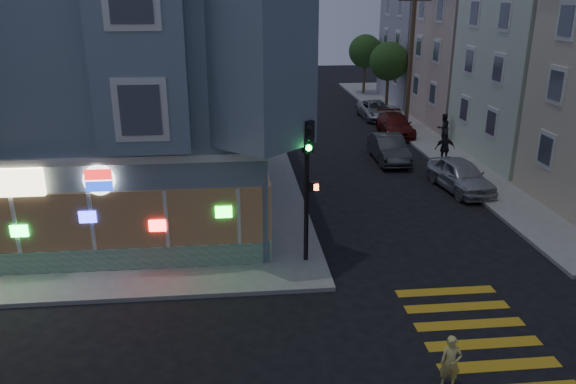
{
  "coord_description": "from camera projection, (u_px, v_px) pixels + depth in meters",
  "views": [
    {
      "loc": [
        -0.11,
        -13.59,
        9.04
      ],
      "look_at": [
        1.81,
        5.42,
        2.22
      ],
      "focal_mm": 35.0,
      "sensor_mm": 36.0,
      "label": 1
    }
  ],
  "objects": [
    {
      "name": "corner_building",
      "position": [
        90.0,
        73.0,
        23.56
      ],
      "size": [
        14.6,
        14.6,
        11.4
      ],
      "color": "slate",
      "rests_on": "sidewalk_nw"
    },
    {
      "name": "row_house_d",
      "position": [
        461.0,
        37.0,
        47.67
      ],
      "size": [
        12.0,
        8.6,
        10.5
      ],
      "primitive_type": "cube",
      "color": "gray",
      "rests_on": "sidewalk_ne"
    },
    {
      "name": "sidewalk_ne",
      "position": [
        562.0,
        127.0,
        39.49
      ],
      "size": [
        24.0,
        42.0,
        0.15
      ],
      "primitive_type": "cube",
      "color": "gray",
      "rests_on": "ground"
    },
    {
      "name": "parked_car_b",
      "position": [
        389.0,
        148.0,
        31.56
      ],
      "size": [
        1.64,
        4.52,
        1.48
      ],
      "primitive_type": "imported",
      "rotation": [
        0.0,
        0.0,
        -0.02
      ],
      "color": "#383A3D",
      "rests_on": "ground"
    },
    {
      "name": "parked_car_d",
      "position": [
        376.0,
        110.0,
        42.24
      ],
      "size": [
        2.25,
        4.76,
        1.31
      ],
      "primitive_type": "imported",
      "rotation": [
        0.0,
        0.0,
        0.01
      ],
      "color": "#9FA4A9",
      "rests_on": "ground"
    },
    {
      "name": "parked_car_a",
      "position": [
        461.0,
        175.0,
        26.88
      ],
      "size": [
        2.29,
        4.63,
        1.52
      ],
      "primitive_type": "imported",
      "rotation": [
        0.0,
        0.0,
        0.12
      ],
      "color": "#AFB1B7",
      "rests_on": "ground"
    },
    {
      "name": "utility_pole",
      "position": [
        411.0,
        59.0,
        37.8
      ],
      "size": [
        2.2,
        0.3,
        9.0
      ],
      "color": "#4C3826",
      "rests_on": "sidewalk_ne"
    },
    {
      "name": "pedestrian_b",
      "position": [
        445.0,
        148.0,
        30.34
      ],
      "size": [
        1.1,
        0.52,
        1.82
      ],
      "primitive_type": "imported",
      "rotation": [
        0.0,
        0.0,
        3.07
      ],
      "color": "black",
      "rests_on": "sidewalk_ne"
    },
    {
      "name": "pedestrian_a",
      "position": [
        443.0,
        128.0,
        35.02
      ],
      "size": [
        1.02,
        0.89,
        1.78
      ],
      "primitive_type": "imported",
      "rotation": [
        0.0,
        0.0,
        3.42
      ],
      "color": "black",
      "rests_on": "sidewalk_ne"
    },
    {
      "name": "parked_car_c",
      "position": [
        395.0,
        125.0,
        37.36
      ],
      "size": [
        2.16,
        4.84,
        1.38
      ],
      "primitive_type": "imported",
      "rotation": [
        0.0,
        0.0,
        -0.05
      ],
      "color": "maroon",
      "rests_on": "ground"
    },
    {
      "name": "traffic_signal",
      "position": [
        308.0,
        168.0,
        18.53
      ],
      "size": [
        0.63,
        0.57,
        5.05
      ],
      "rotation": [
        0.0,
        0.0,
        0.3
      ],
      "color": "black",
      "rests_on": "sidewalk_nw"
    },
    {
      "name": "street_tree_far",
      "position": [
        365.0,
        51.0,
        51.22
      ],
      "size": [
        3.0,
        3.0,
        5.3
      ],
      "color": "#4C3826",
      "rests_on": "sidewalk_ne"
    },
    {
      "name": "ground",
      "position": [
        243.0,
        333.0,
        15.79
      ],
      "size": [
        120.0,
        120.0,
        0.0
      ],
      "primitive_type": "plane",
      "color": "black",
      "rests_on": "ground"
    },
    {
      "name": "street_tree_near",
      "position": [
        389.0,
        61.0,
        43.73
      ],
      "size": [
        3.0,
        3.0,
        5.3
      ],
      "color": "#4C3826",
      "rests_on": "sidewalk_ne"
    },
    {
      "name": "row_house_c",
      "position": [
        510.0,
        58.0,
        39.49
      ],
      "size": [
        12.0,
        8.6,
        9.0
      ],
      "primitive_type": "cube",
      "color": "beige",
      "rests_on": "sidewalk_ne"
    },
    {
      "name": "running_child",
      "position": [
        451.0,
        362.0,
        13.4
      ],
      "size": [
        0.56,
        0.43,
        1.39
      ],
      "primitive_type": "imported",
      "rotation": [
        0.0,
        0.0,
        -0.2
      ],
      "color": "#DCCF70",
      "rests_on": "ground"
    },
    {
      "name": "sidewalk_nw",
      "position": [
        24.0,
        140.0,
        36.04
      ],
      "size": [
        33.0,
        42.0,
        0.15
      ],
      "primitive_type": "cube",
      "color": "gray",
      "rests_on": "ground"
    },
    {
      "name": "fire_hydrant",
      "position": [
        455.0,
        165.0,
        29.08
      ],
      "size": [
        0.45,
        0.26,
        0.78
      ],
      "color": "silver",
      "rests_on": "sidewalk_ne"
    }
  ]
}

